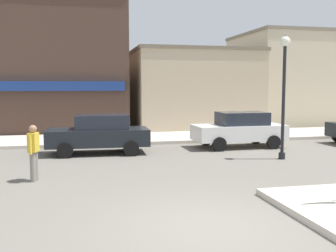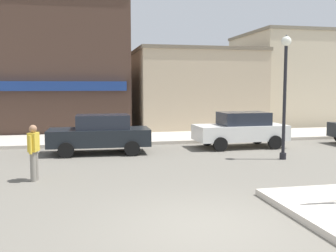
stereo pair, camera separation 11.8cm
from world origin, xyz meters
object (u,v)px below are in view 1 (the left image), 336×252
(parked_car_nearest, at_px, (99,133))
(pedestrian_crossing_near, at_px, (34,151))
(lamp_post, at_px, (284,79))
(parked_car_second, at_px, (240,129))

(parked_car_nearest, height_order, pedestrian_crossing_near, pedestrian_crossing_near)
(parked_car_nearest, xyz_separation_m, pedestrian_crossing_near, (-2.04, -4.26, 0.06))
(lamp_post, relative_size, parked_car_second, 1.13)
(parked_car_nearest, bearing_deg, parked_car_second, 2.63)
(parked_car_nearest, bearing_deg, pedestrian_crossing_near, -115.63)
(parked_car_nearest, xyz_separation_m, parked_car_second, (6.14, 0.28, 0.00))
(lamp_post, distance_m, pedestrian_crossing_near, 8.98)
(pedestrian_crossing_near, bearing_deg, lamp_post, 10.16)
(parked_car_second, bearing_deg, lamp_post, -82.03)
(lamp_post, height_order, pedestrian_crossing_near, lamp_post)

